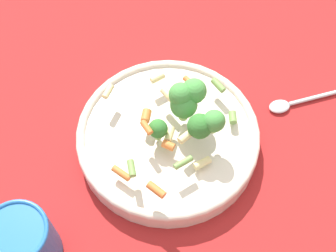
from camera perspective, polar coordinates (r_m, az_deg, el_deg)
ground_plane at (r=0.75m, az=0.00°, el=-2.08°), size 3.00×3.00×0.00m
bowl at (r=0.74m, az=0.00°, el=-1.30°), size 0.29×0.29×0.04m
pasta_salad at (r=0.69m, az=2.29°, el=1.80°), size 0.20×0.22×0.08m
cup at (r=0.67m, az=-17.25°, el=-13.38°), size 0.09×0.09×0.09m
spoon at (r=0.82m, az=15.38°, el=2.82°), size 0.16×0.03×0.01m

